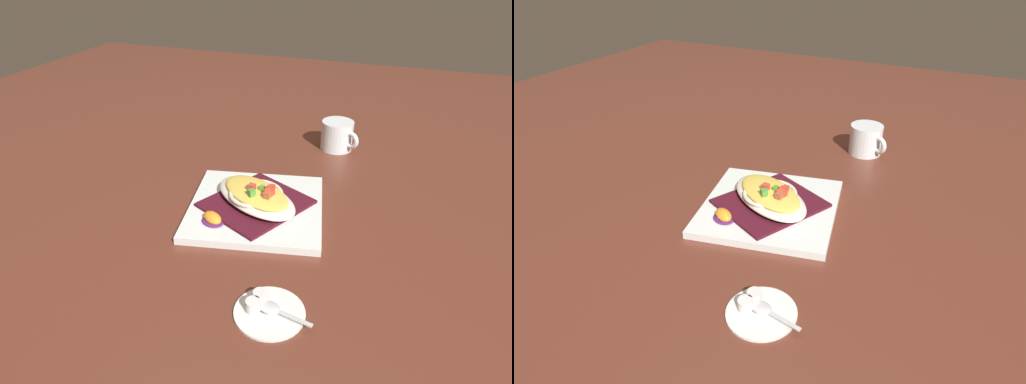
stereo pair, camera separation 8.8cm
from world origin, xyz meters
The scene contains 10 objects.
ground_plane centered at (0.00, 0.00, 0.00)m, with size 2.60×2.60×0.00m, color brown.
square_plate centered at (0.00, 0.00, 0.01)m, with size 0.27×0.27×0.02m, color white.
folded_napkin centered at (0.00, 0.00, 0.02)m, with size 0.17×0.19×0.01m, color #46101E.
gratin_dish centered at (0.00, 0.00, 0.04)m, with size 0.20×0.23×0.04m.
orange_garnish centered at (-0.09, 0.06, 0.02)m, with size 0.05×0.06×0.02m.
coffee_mug centered at (0.36, -0.10, 0.03)m, with size 0.08×0.11×0.08m.
creamer_saucer centered at (-0.26, -0.12, 0.00)m, with size 0.11×0.11×0.01m, color white.
spoon centered at (-0.26, -0.12, 0.01)m, with size 0.03×0.09×0.01m.
creamer_cup_0 centered at (-0.25, -0.10, 0.02)m, with size 0.02×0.02×0.02m, color silver.
creamer_cup_1 centered at (-0.27, -0.09, 0.02)m, with size 0.02×0.02×0.02m, color white.
Camera 1 is at (-0.71, -0.25, 0.50)m, focal length 30.37 mm.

